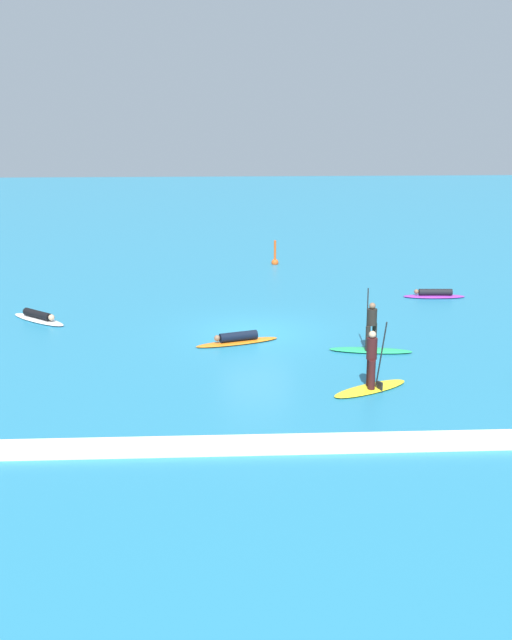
{
  "coord_description": "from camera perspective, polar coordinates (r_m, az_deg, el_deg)",
  "views": [
    {
      "loc": [
        -1.41,
        -28.6,
        8.6
      ],
      "look_at": [
        0.0,
        0.0,
        0.5
      ],
      "focal_mm": 44.64,
      "sensor_mm": 36.0,
      "label": 1
    }
  ],
  "objects": [
    {
      "name": "marker_buoy",
      "position": [
        42.08,
        1.37,
        4.33
      ],
      "size": [
        0.38,
        0.38,
        1.37
      ],
      "color": "#E55119",
      "rests_on": "ground_plane"
    },
    {
      "name": "surfer_on_yellow_board",
      "position": [
        24.28,
        8.24,
        -3.94
      ],
      "size": [
        2.72,
        1.99,
        2.23
      ],
      "rotation": [
        0.0,
        0.0,
        0.52
      ],
      "color": "yellow",
      "rests_on": "ground_plane"
    },
    {
      "name": "ground_plane",
      "position": [
        29.9,
        0.0,
        -0.92
      ],
      "size": [
        120.0,
        120.0,
        0.0
      ],
      "primitive_type": "plane",
      "color": "teal",
      "rests_on": "ground"
    },
    {
      "name": "surfer_on_white_board",
      "position": [
        32.6,
        -15.31,
        0.18
      ],
      "size": [
        2.68,
        2.43,
        0.41
      ],
      "rotation": [
        0.0,
        0.0,
        5.57
      ],
      "color": "white",
      "rests_on": "ground_plane"
    },
    {
      "name": "wave_crest",
      "position": [
        20.37,
        1.42,
        -8.91
      ],
      "size": [
        20.88,
        0.9,
        0.18
      ],
      "primitive_type": "cube",
      "color": "white",
      "rests_on": "ground_plane"
    },
    {
      "name": "surfer_on_green_board",
      "position": [
        27.86,
        8.24,
        -1.4
      ],
      "size": [
        2.93,
        1.08,
        2.17
      ],
      "rotation": [
        0.0,
        0.0,
        2.98
      ],
      "color": "#23B266",
      "rests_on": "ground_plane"
    },
    {
      "name": "surfer_on_orange_board",
      "position": [
        28.59,
        -1.36,
        -1.4
      ],
      "size": [
        3.14,
        1.56,
        0.43
      ],
      "rotation": [
        0.0,
        0.0,
        3.46
      ],
      "color": "orange",
      "rests_on": "ground_plane"
    },
    {
      "name": "surfer_on_purple_board",
      "position": [
        36.01,
        12.65,
        1.8
      ],
      "size": [
        2.75,
        0.87,
        0.38
      ],
      "rotation": [
        0.0,
        0.0,
        3.09
      ],
      "color": "purple",
      "rests_on": "ground_plane"
    }
  ]
}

